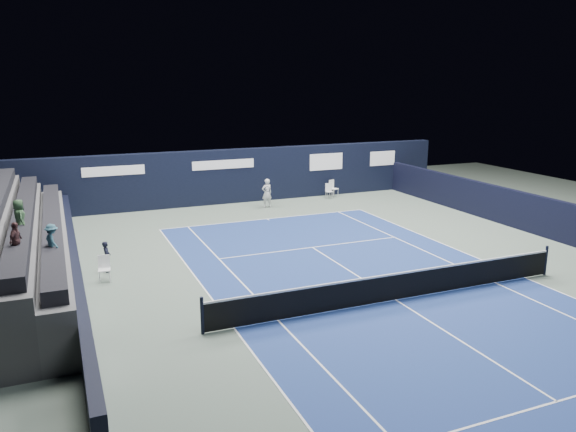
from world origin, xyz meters
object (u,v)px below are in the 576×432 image
at_px(folding_chair_back_b, 333,187).
at_px(tennis_player, 267,193).
at_px(tennis_net, 397,286).
at_px(folding_chair_back_a, 329,188).
at_px(line_judge_chair, 104,267).

xyz_separation_m(folding_chair_back_b, tennis_player, (-4.84, -1.39, 0.24)).
xyz_separation_m(folding_chair_back_b, tennis_net, (-5.80, -15.83, -0.06)).
bearing_deg(folding_chair_back_a, tennis_player, -155.37).
bearing_deg(folding_chair_back_b, line_judge_chair, -166.19).
bearing_deg(folding_chair_back_a, line_judge_chair, -132.63).
relative_size(folding_chair_back_b, line_judge_chair, 1.09).
bearing_deg(line_judge_chair, folding_chair_back_b, 42.41).
bearing_deg(tennis_player, line_judge_chair, -136.89).
bearing_deg(tennis_net, folding_chair_back_a, 70.98).
distance_m(folding_chair_back_a, folding_chair_back_b, 0.63).
relative_size(folding_chair_back_a, folding_chair_back_b, 0.89).
bearing_deg(line_judge_chair, folding_chair_back_a, 42.25).
bearing_deg(line_judge_chair, tennis_player, 49.89).
distance_m(line_judge_chair, tennis_net, 10.19).
height_order(folding_chair_back_b, tennis_net, tennis_net).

